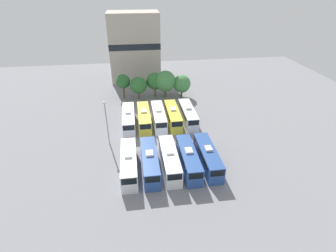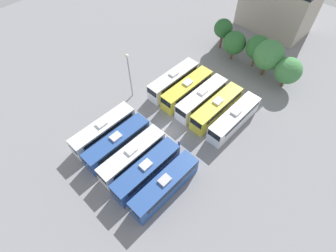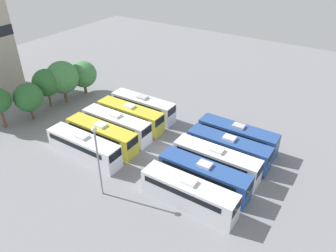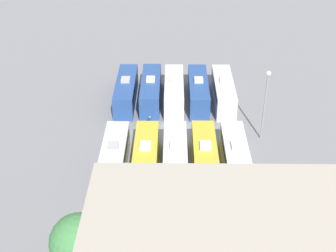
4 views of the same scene
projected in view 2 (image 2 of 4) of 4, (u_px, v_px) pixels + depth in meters
The scene contains 18 objects.
ground_plane at pixel (169, 131), 43.33m from camera, with size 117.15×117.15×0.00m, color gray.
bus_0 at pixel (104, 130), 41.30m from camera, with size 2.63×11.08×3.58m.
bus_1 at pixel (118, 143), 39.80m from camera, with size 2.63×11.08×3.58m.
bus_2 at pixel (133, 156), 38.39m from camera, with size 2.63×11.08×3.58m.
bus_3 at pixel (147, 170), 36.94m from camera, with size 2.63×11.08×3.58m.
bus_4 at pixel (165, 185), 35.55m from camera, with size 2.63×11.08×3.58m.
bus_5 at pixel (174, 80), 48.30m from camera, with size 2.63×11.08×3.58m.
bus_6 at pixel (187, 89), 46.85m from camera, with size 2.63×11.08×3.58m.
bus_7 at pixel (202, 98), 45.52m from camera, with size 2.63×11.08×3.58m.
bus_8 at pixel (217, 108), 44.16m from camera, with size 2.63×11.08×3.58m.
bus_9 at pixel (234, 118), 42.74m from camera, with size 2.63×11.08×3.58m.
worker_person at pixel (179, 144), 40.86m from camera, with size 0.36×0.36×1.61m.
light_pole at pixel (129, 70), 43.59m from camera, with size 0.60×0.60×9.15m.
tree_0 at pixel (223, 29), 53.57m from camera, with size 3.78×3.78×6.55m.
tree_1 at pixel (234, 43), 51.79m from camera, with size 4.49×4.49×6.15m.
tree_2 at pixel (258, 48), 49.93m from camera, with size 4.59×4.59×6.76m.
tree_3 at pixel (269, 55), 48.28m from camera, with size 5.56×5.56×7.40m.
tree_4 at pixel (288, 71), 46.97m from camera, with size 4.82×4.82×6.14m.
Camera 2 is at (17.73, -18.70, 34.85)m, focal length 28.00 mm.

